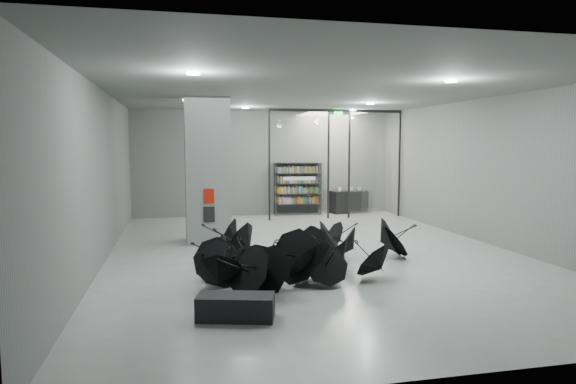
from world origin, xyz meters
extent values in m
plane|color=gray|center=(0.00, 0.00, 0.00)|extent=(14.00, 14.00, 0.00)
cube|color=slate|center=(0.00, 0.00, 4.00)|extent=(10.00, 14.00, 0.02)
cube|color=#5C5E5B|center=(0.00, 7.00, 2.00)|extent=(10.00, 0.02, 4.00)
cube|color=#5C5E5B|center=(0.00, -7.00, 2.00)|extent=(10.00, 0.02, 4.00)
cube|color=#5C5E5B|center=(-5.00, 0.00, 2.00)|extent=(0.02, 14.00, 4.00)
cube|color=#5C5E5B|center=(5.00, 0.00, 2.00)|extent=(0.02, 14.00, 4.00)
cube|color=slate|center=(-2.50, 2.00, 2.00)|extent=(1.20, 1.20, 4.00)
cube|color=#A50A07|center=(-2.50, 1.38, 1.35)|extent=(0.28, 0.04, 0.38)
cube|color=black|center=(-2.50, 1.38, 0.85)|extent=(0.30, 0.03, 0.42)
cube|color=#0CE533|center=(2.40, 5.30, 3.82)|extent=(0.30, 0.06, 0.15)
cube|color=silver|center=(1.00, 5.50, 2.00)|extent=(2.20, 0.02, 3.95)
cube|color=silver|center=(3.90, 5.50, 2.00)|extent=(2.00, 0.02, 3.95)
cube|color=black|center=(-0.10, 5.50, 2.00)|extent=(0.06, 0.06, 4.00)
cube|color=black|center=(2.10, 5.50, 2.00)|extent=(0.06, 0.06, 4.00)
cube|color=black|center=(2.90, 5.50, 2.00)|extent=(0.06, 0.06, 4.00)
cube|color=black|center=(4.90, 5.50, 2.00)|extent=(0.06, 0.06, 4.00)
cube|color=black|center=(2.40, 5.50, 3.95)|extent=(5.00, 0.08, 0.10)
cube|color=black|center=(-2.46, -4.49, 0.19)|extent=(1.29, 0.80, 0.38)
cube|color=black|center=(3.36, 6.80, 0.44)|extent=(1.56, 0.88, 0.88)
camera|label=1|loc=(-3.31, -12.12, 2.72)|focal=31.31mm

